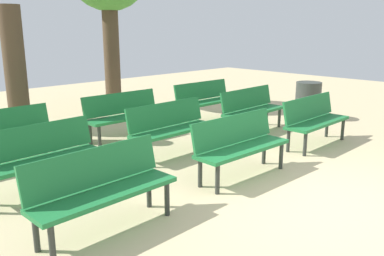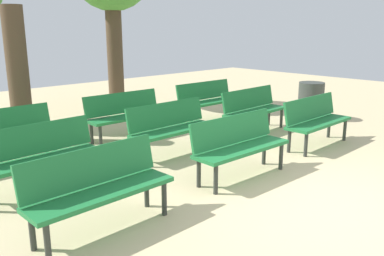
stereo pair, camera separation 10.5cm
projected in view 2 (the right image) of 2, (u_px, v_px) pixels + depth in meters
name	position (u px, v px, depth m)	size (l,w,h in m)	color
ground_plane	(337.00, 210.00, 4.81)	(24.00, 24.00, 0.00)	#CCB789
bench_r0_c0	(98.00, 185.00, 4.25)	(1.61, 0.52, 0.87)	#1E7238
bench_r0_c1	(239.00, 143.00, 5.78)	(1.61, 0.52, 0.87)	#1E7238
bench_r0_c2	(316.00, 118.00, 7.30)	(1.61, 0.50, 0.87)	#1E7238
bench_r1_c0	(39.00, 154.00, 5.29)	(1.61, 0.53, 0.87)	#1E7238
bench_r1_c1	(171.00, 125.00, 6.79)	(1.60, 0.49, 0.87)	#1E7238
bench_r1_c2	(253.00, 107.00, 8.27)	(1.61, 0.53, 0.87)	#1E7238
bench_r2_c0	(3.00, 134.00, 6.26)	(1.60, 0.49, 0.87)	#1E7238
bench_r2_c1	(126.00, 113.00, 7.79)	(1.61, 0.52, 0.87)	#1E7238
bench_r2_c2	(207.00, 99.00, 9.28)	(1.61, 0.51, 0.87)	#1E7238
tree_2	(18.00, 75.00, 7.43)	(0.38, 0.38, 2.48)	#4C3A28
trash_bin	(311.00, 101.00, 9.44)	(0.58, 0.58, 0.86)	#383D38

